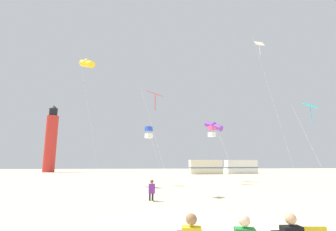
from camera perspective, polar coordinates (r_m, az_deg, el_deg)
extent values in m
sphere|color=#9E704C|center=(4.80, 5.28, -22.24)|extent=(0.20, 0.20, 0.20)
sphere|color=beige|center=(4.86, 16.80, -21.71)|extent=(0.20, 0.20, 0.20)
sphere|color=#D8A87F|center=(5.29, 25.89, -20.19)|extent=(0.20, 0.20, 0.20)
cube|color=#722D99|center=(14.49, -3.68, -16.10)|extent=(0.35, 0.23, 0.52)
sphere|color=brown|center=(14.46, -3.66, -14.60)|extent=(0.20, 0.20, 0.20)
cylinder|color=#2D2D38|center=(14.70, -3.43, -16.97)|extent=(0.14, 0.36, 0.13)
cylinder|color=#2D2D38|center=(14.89, -3.49, -17.78)|extent=(0.11, 0.11, 0.42)
cylinder|color=#2D2D38|center=(14.69, -4.08, -16.96)|extent=(0.14, 0.36, 0.13)
cylinder|color=#2D2D38|center=(14.88, -4.14, -17.78)|extent=(0.11, 0.11, 0.42)
cylinder|color=silver|center=(30.51, 12.87, -8.17)|extent=(2.57, 1.90, 6.59)
cylinder|color=purple|center=(31.74, 10.24, -2.38)|extent=(2.04, 2.42, 1.48)
sphere|color=purple|center=(31.76, 10.23, -2.11)|extent=(0.76, 0.76, 0.76)
cylinder|color=silver|center=(25.38, -17.16, -0.99)|extent=(2.25, 1.73, 12.29)
cylinder|color=yellow|center=(28.24, -17.80, 11.04)|extent=(2.08, 2.40, 1.48)
sphere|color=yellow|center=(28.30, -17.78, 11.32)|extent=(0.76, 0.76, 0.76)
cylinder|color=silver|center=(16.31, -2.64, -5.81)|extent=(2.07, 0.08, 6.89)
cube|color=red|center=(17.95, -2.90, 4.91)|extent=(1.22, 1.22, 0.40)
cylinder|color=red|center=(17.78, -2.92, 2.90)|extent=(0.04, 0.04, 1.10)
cylinder|color=silver|center=(18.43, 29.75, -6.47)|extent=(1.37, 1.39, 5.93)
cube|color=#1EB2D1|center=(19.75, 29.39, 2.01)|extent=(1.22, 1.22, 0.40)
cylinder|color=#1EB2D1|center=(19.63, 29.56, 0.16)|extent=(0.04, 0.04, 1.10)
cylinder|color=silver|center=(24.22, 22.90, 1.72)|extent=(3.44, 0.17, 13.85)
cube|color=white|center=(27.82, 19.89, 15.01)|extent=(1.22, 1.22, 0.40)
cylinder|color=white|center=(27.55, 19.97, 13.79)|extent=(0.04, 0.04, 1.10)
cylinder|color=silver|center=(24.36, -2.46, -9.55)|extent=(1.79, 1.60, 5.12)
cube|color=blue|center=(25.43, -4.34, -3.01)|extent=(0.82, 0.82, 0.44)
cube|color=white|center=(25.35, -4.36, -4.58)|extent=(0.82, 0.82, 0.44)
cylinder|color=silver|center=(25.69, 13.44, -9.03)|extent=(3.33, 2.20, 5.40)
cube|color=#E54C8C|center=(27.16, 9.79, -2.79)|extent=(0.82, 0.82, 0.44)
cube|color=white|center=(27.08, 9.84, -4.26)|extent=(0.82, 0.82, 0.44)
cylinder|color=red|center=(69.89, -24.93, -5.75)|extent=(2.80, 2.80, 14.00)
cylinder|color=black|center=(70.89, -24.42, 0.61)|extent=(2.00, 2.00, 1.80)
cone|color=black|center=(71.16, -24.33, 1.72)|extent=(2.20, 2.20, 1.00)
cube|color=beige|center=(52.24, 8.45, -11.40)|extent=(6.41, 2.33, 2.80)
cube|color=#4C608C|center=(52.24, 8.46, -11.55)|extent=(6.45, 2.37, 0.24)
cube|color=white|center=(55.95, 16.09, -11.06)|extent=(6.49, 2.56, 2.80)
cube|color=#4C608C|center=(55.95, 16.10, -11.20)|extent=(6.53, 2.61, 0.24)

